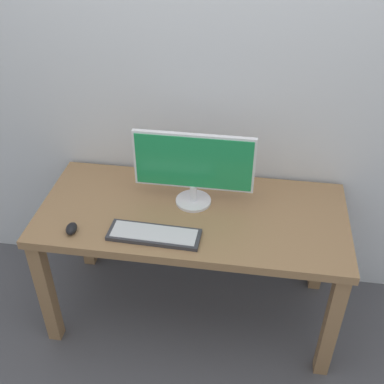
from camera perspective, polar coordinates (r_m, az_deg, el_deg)
ground_plane at (r=2.95m, az=0.03°, el=-13.74°), size 6.00×6.00×0.00m
wall_back at (r=2.42m, az=1.51°, el=17.85°), size 2.92×0.04×3.00m
desk at (r=2.49m, az=0.04°, el=-4.13°), size 1.57×0.71×0.75m
monitor at (r=2.37m, az=0.20°, el=3.14°), size 0.61×0.18×0.40m
keyboard_primary at (r=2.28m, az=-4.55°, el=-5.10°), size 0.45×0.16×0.02m
mouse at (r=2.36m, az=-14.22°, el=-4.26°), size 0.06×0.09×0.04m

